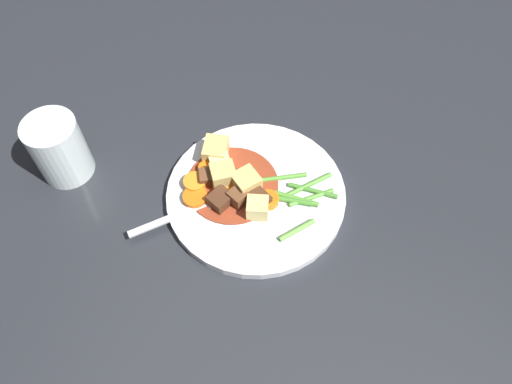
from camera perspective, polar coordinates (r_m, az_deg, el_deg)
name	(u,v)px	position (r m, az deg, el deg)	size (l,w,h in m)	color
ground_plane	(256,197)	(0.73, 0.00, -0.58)	(3.00, 3.00, 0.00)	#26282D
dinner_plate	(256,195)	(0.72, 0.00, -0.29)	(0.26, 0.26, 0.01)	white
stew_sauce	(232,185)	(0.72, -2.77, 0.75)	(0.13, 0.13, 0.00)	#93381E
carrot_slice_0	(195,197)	(0.71, -6.96, -0.62)	(0.03, 0.03, 0.01)	orange
carrot_slice_1	(230,188)	(0.72, -2.94, 0.49)	(0.04, 0.04, 0.01)	orange
carrot_slice_2	(269,200)	(0.70, 1.45, -0.91)	(0.03, 0.03, 0.01)	orange
carrot_slice_3	(195,183)	(0.72, -6.97, 1.03)	(0.03, 0.03, 0.01)	orange
carrot_slice_4	(207,170)	(0.73, -5.57, 2.56)	(0.03, 0.03, 0.01)	orange
potato_chunk_0	(216,151)	(0.74, -4.60, 4.74)	(0.04, 0.03, 0.03)	#DBBC6B
potato_chunk_1	(220,164)	(0.73, -4.11, 3.15)	(0.03, 0.03, 0.02)	#EAD68C
potato_chunk_2	(224,175)	(0.71, -3.71, 1.92)	(0.03, 0.03, 0.03)	#DBBC6B
potato_chunk_3	(257,208)	(0.69, 0.17, -1.82)	(0.03, 0.03, 0.03)	#E5CC7A
potato_chunk_4	(247,182)	(0.71, -1.06, 1.18)	(0.03, 0.03, 0.03)	#DBBC6B
meat_chunk_0	(258,199)	(0.70, 0.21, -0.80)	(0.03, 0.03, 0.02)	#4C2B19
meat_chunk_1	(221,200)	(0.70, -4.07, -0.89)	(0.03, 0.03, 0.02)	#4C2B19
meat_chunk_2	(209,177)	(0.72, -5.34, 1.66)	(0.02, 0.03, 0.02)	brown
meat_chunk_3	(238,198)	(0.70, -2.09, -0.65)	(0.02, 0.02, 0.02)	brown
green_bean_0	(313,191)	(0.72, 6.51, 0.16)	(0.01, 0.01, 0.07)	#4C8E33
green_bean_1	(297,199)	(0.71, 4.64, -0.77)	(0.01, 0.01, 0.06)	#599E38
green_bean_2	(284,177)	(0.73, 3.17, 1.67)	(0.01, 0.01, 0.07)	#599E38
green_bean_3	(297,230)	(0.68, 4.67, -4.34)	(0.01, 0.01, 0.06)	#66AD42
green_bean_4	(287,199)	(0.71, 3.59, -0.85)	(0.01, 0.01, 0.07)	#4C8E33
green_bean_5	(309,185)	(0.72, 6.04, 0.82)	(0.01, 0.01, 0.07)	#599E38
green_bean_6	(311,198)	(0.71, 6.32, -0.64)	(0.01, 0.01, 0.07)	#599E38
fork	(193,209)	(0.70, -7.24, -1.96)	(0.13, 0.14, 0.00)	silver
water_glass	(59,149)	(0.77, -21.54, 4.62)	(0.08, 0.08, 0.10)	silver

